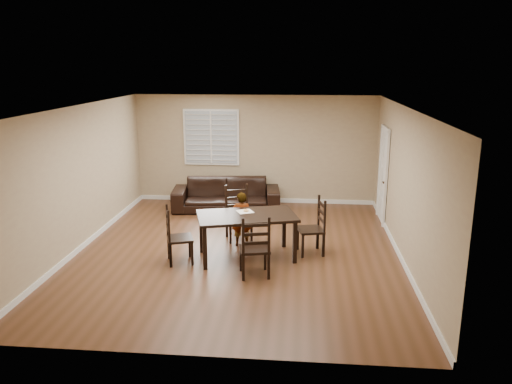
% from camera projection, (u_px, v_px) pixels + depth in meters
% --- Properties ---
extents(ground, '(7.00, 7.00, 0.00)m').
position_uv_depth(ground, '(238.00, 251.00, 9.44)').
color(ground, '#56311D').
rests_on(ground, ground).
extents(room, '(6.04, 7.04, 2.72)m').
position_uv_depth(room, '(240.00, 156.00, 9.15)').
color(room, tan).
rests_on(room, ground).
extents(dining_table, '(1.94, 1.41, 0.82)m').
position_uv_depth(dining_table, '(247.00, 219.00, 8.96)').
color(dining_table, black).
rests_on(dining_table, ground).
extents(chair_near, '(0.61, 0.59, 1.09)m').
position_uv_depth(chair_near, '(237.00, 214.00, 10.08)').
color(chair_near, black).
rests_on(chair_near, ground).
extents(chair_far, '(0.57, 0.55, 1.07)m').
position_uv_depth(chair_far, '(255.00, 251.00, 8.14)').
color(chair_far, black).
rests_on(chair_far, ground).
extents(chair_left, '(0.56, 0.58, 1.03)m').
position_uv_depth(chair_left, '(173.00, 238.00, 8.79)').
color(chair_left, black).
rests_on(chair_left, ground).
extents(chair_right, '(0.55, 0.57, 1.07)m').
position_uv_depth(chair_right, '(317.00, 228.00, 9.25)').
color(chair_right, black).
rests_on(chair_right, ground).
extents(child, '(0.42, 0.30, 1.07)m').
position_uv_depth(child, '(241.00, 219.00, 9.61)').
color(child, gray).
rests_on(child, ground).
extents(napkin, '(0.37, 0.37, 0.00)m').
position_uv_depth(napkin, '(245.00, 211.00, 9.13)').
color(napkin, beige).
rests_on(napkin, dining_table).
extents(donut, '(0.10, 0.10, 0.04)m').
position_uv_depth(donut, '(246.00, 210.00, 9.12)').
color(donut, '#D7964D').
rests_on(donut, napkin).
extents(sofa, '(2.64, 1.27, 0.75)m').
position_uv_depth(sofa, '(226.00, 195.00, 12.03)').
color(sofa, black).
rests_on(sofa, ground).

